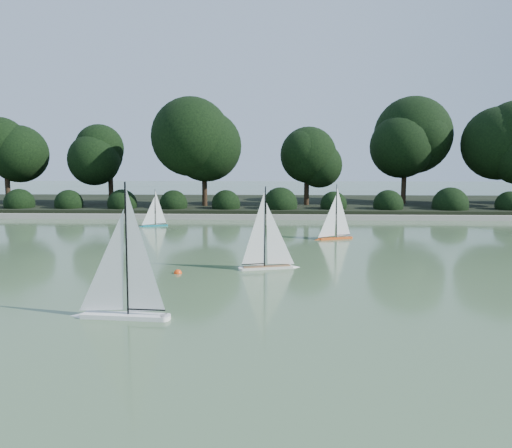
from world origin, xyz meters
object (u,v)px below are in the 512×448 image
at_px(sailboat_teal, 152,220).
at_px(race_buoy, 178,273).
at_px(sailboat_white_b, 272,255).
at_px(sailboat_orange, 332,230).
at_px(sailboat_white_a, 116,296).

xyz_separation_m(sailboat_teal, race_buoy, (2.07, -6.51, -0.20)).
xyz_separation_m(sailboat_white_b, race_buoy, (-1.74, -0.47, -0.26)).
height_order(sailboat_teal, race_buoy, sailboat_teal).
distance_m(sailboat_white_b, sailboat_orange, 3.98).
height_order(sailboat_orange, sailboat_teal, sailboat_orange).
height_order(sailboat_orange, race_buoy, sailboat_orange).
bearing_deg(sailboat_teal, sailboat_white_a, -79.17).
bearing_deg(sailboat_white_b, sailboat_orange, 66.47).
xyz_separation_m(sailboat_white_b, sailboat_orange, (1.59, 3.65, -0.02)).
bearing_deg(race_buoy, sailboat_orange, 51.03).
distance_m(sailboat_orange, sailboat_teal, 5.90).
bearing_deg(sailboat_white_b, sailboat_teal, 122.23).
bearing_deg(race_buoy, sailboat_teal, 107.61).
distance_m(sailboat_teal, race_buoy, 6.83).
bearing_deg(sailboat_teal, sailboat_orange, -23.88).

